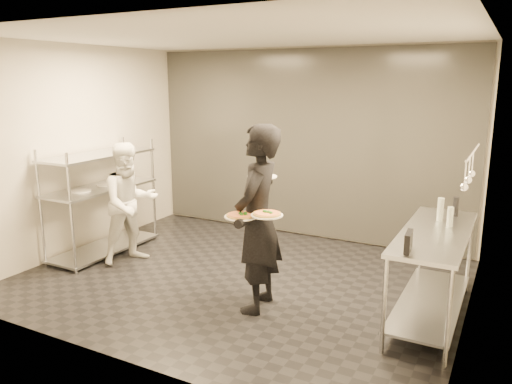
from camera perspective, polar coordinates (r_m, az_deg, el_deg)
The scene contains 13 objects.
room_shell at distance 6.71m, azimuth 2.96°, elevation 4.72°, with size 5.00×4.00×2.80m.
pass_rack at distance 7.10m, azimuth -17.27°, elevation -0.59°, with size 0.60×1.60×1.50m.
prep_counter at distance 5.18m, azimuth 19.61°, elevation -7.30°, with size 0.60×1.80×0.92m.
utensil_rail at distance 4.93m, azimuth 23.25°, elevation 2.48°, with size 0.07×1.20×0.31m.
waiter at distance 5.03m, azimuth 0.21°, elevation -3.13°, with size 0.70×0.46×1.92m, color black.
chef at distance 6.62m, azimuth -14.21°, elevation -1.24°, with size 0.76×0.59×1.56m, color white.
pizza_plate_near at distance 4.88m, azimuth -1.75°, elevation -2.71°, with size 0.32×0.32×0.05m.
pizza_plate_far at distance 4.74m, azimuth 1.26°, elevation -2.55°, with size 0.31×0.31×0.05m.
salad_plate at distance 5.20m, azimuth 0.72°, elevation 1.97°, with size 0.31×0.31×0.07m.
pos_monitor at distance 4.41m, azimuth 17.03°, elevation -5.44°, with size 0.05×0.23×0.17m, color black.
bottle_green at distance 5.45m, azimuth 20.33°, elevation -1.85°, with size 0.07×0.07×0.23m, color gray.
bottle_clear at distance 5.27m, azimuth 21.30°, elevation -2.64°, with size 0.06×0.06×0.20m, color gray.
bottle_dark at distance 5.68m, azimuth 21.87°, elevation -1.56°, with size 0.06×0.06×0.21m, color black.
Camera 1 is at (2.79, -4.85, 2.34)m, focal length 35.00 mm.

